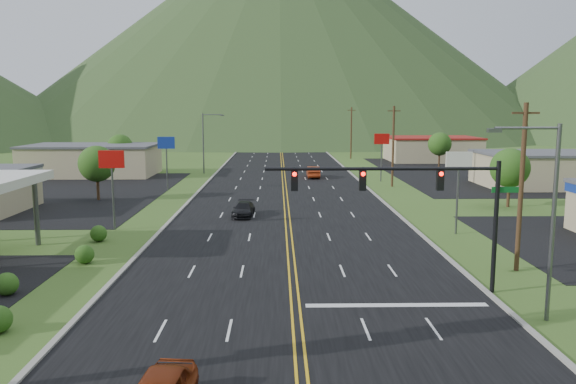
{
  "coord_description": "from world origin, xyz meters",
  "views": [
    {
      "loc": [
        -0.86,
        -14.44,
        9.62
      ],
      "look_at": [
        -0.21,
        20.14,
        4.5
      ],
      "focal_mm": 35.0,
      "sensor_mm": 36.0,
      "label": 1
    }
  ],
  "objects_px": {
    "streetlight_west": "(205,139)",
    "car_dark_mid": "(244,210)",
    "car_red_far": "(313,172)",
    "streetlight_east": "(547,209)",
    "traffic_signal": "(420,193)"
  },
  "relations": [
    {
      "from": "streetlight_west",
      "to": "car_dark_mid",
      "type": "height_order",
      "value": "streetlight_west"
    },
    {
      "from": "car_red_far",
      "to": "streetlight_west",
      "type": "bearing_deg",
      "value": -20.42
    },
    {
      "from": "streetlight_east",
      "to": "streetlight_west",
      "type": "distance_m",
      "value": 64.21
    },
    {
      "from": "traffic_signal",
      "to": "car_dark_mid",
      "type": "bearing_deg",
      "value": 115.95
    },
    {
      "from": "streetlight_east",
      "to": "streetlight_west",
      "type": "xyz_separation_m",
      "value": [
        -22.86,
        60.0,
        0.0
      ]
    },
    {
      "from": "streetlight_west",
      "to": "streetlight_east",
      "type": "bearing_deg",
      "value": -69.14
    },
    {
      "from": "streetlight_east",
      "to": "streetlight_west",
      "type": "relative_size",
      "value": 1.0
    },
    {
      "from": "streetlight_east",
      "to": "car_red_far",
      "type": "relative_size",
      "value": 1.85
    },
    {
      "from": "streetlight_east",
      "to": "streetlight_west",
      "type": "bearing_deg",
      "value": 110.86
    },
    {
      "from": "traffic_signal",
      "to": "streetlight_east",
      "type": "xyz_separation_m",
      "value": [
        4.7,
        -4.0,
        -0.15
      ]
    },
    {
      "from": "streetlight_east",
      "to": "car_dark_mid",
      "type": "distance_m",
      "value": 29.92
    },
    {
      "from": "traffic_signal",
      "to": "streetlight_west",
      "type": "xyz_separation_m",
      "value": [
        -18.16,
        56.0,
        -0.15
      ]
    },
    {
      "from": "traffic_signal",
      "to": "streetlight_west",
      "type": "bearing_deg",
      "value": 107.97
    },
    {
      "from": "car_dark_mid",
      "to": "traffic_signal",
      "type": "bearing_deg",
      "value": -59.7
    },
    {
      "from": "traffic_signal",
      "to": "car_dark_mid",
      "type": "relative_size",
      "value": 3.05
    }
  ]
}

